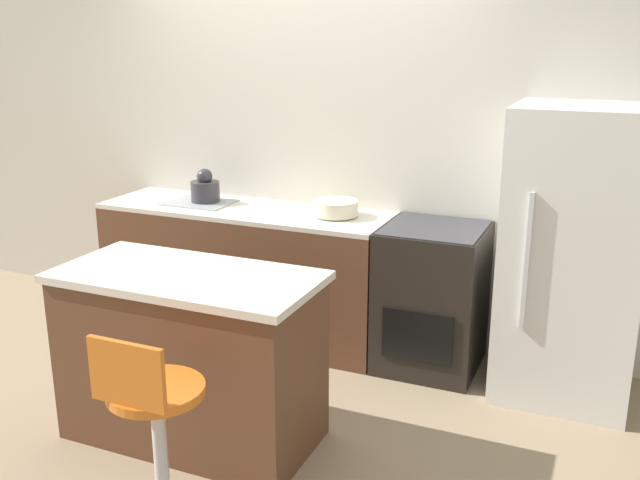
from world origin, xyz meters
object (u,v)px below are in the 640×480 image
(oven_range, at_px, (432,297))
(kettle, at_px, (205,189))
(refrigerator, at_px, (572,256))
(mixing_bowl, at_px, (336,208))
(stool_chair, at_px, (155,429))

(oven_range, bearing_deg, kettle, 178.79)
(refrigerator, height_order, mixing_bowl, refrigerator)
(refrigerator, height_order, kettle, refrigerator)
(stool_chair, height_order, kettle, kettle)
(refrigerator, bearing_deg, oven_range, 177.73)
(stool_chair, xyz_separation_m, mixing_bowl, (-0.00, 1.96, 0.49))
(refrigerator, relative_size, kettle, 7.25)
(oven_range, relative_size, refrigerator, 0.54)
(kettle, bearing_deg, mixing_bowl, 0.00)
(oven_range, height_order, mixing_bowl, mixing_bowl)
(oven_range, distance_m, kettle, 1.70)
(stool_chair, height_order, mixing_bowl, mixing_bowl)
(stool_chair, bearing_deg, mixing_bowl, 90.07)
(mixing_bowl, bearing_deg, kettle, 180.00)
(stool_chair, distance_m, kettle, 2.25)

